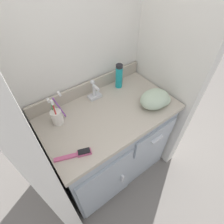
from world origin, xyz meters
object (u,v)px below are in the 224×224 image
Objects in this scene: hairbrush at (78,154)px; shaving_cream_can at (119,76)px; toothbrush_cup at (57,116)px; hand_towel at (156,99)px.

shaving_cream_can is at bearing 52.51° from hairbrush.
toothbrush_cup reaches higher than hand_towel.
toothbrush_cup is at bearing 157.69° from hand_towel.
shaving_cream_can is (0.51, 0.06, 0.04)m from toothbrush_cup.
shaving_cream_can is 0.31m from hand_towel.
toothbrush_cup is 1.07× the size of hairbrush.
toothbrush_cup is at bearing 107.46° from hairbrush.
shaving_cream_can is 0.86× the size of hand_towel.
shaving_cream_can reaches higher than hand_towel.
toothbrush_cup is 1.11× the size of shaving_cream_can.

